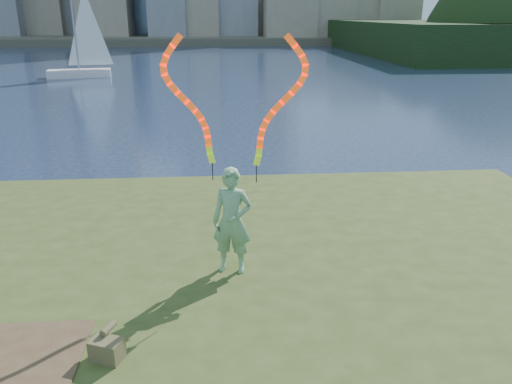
{
  "coord_description": "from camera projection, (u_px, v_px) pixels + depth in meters",
  "views": [
    {
      "loc": [
        1.21,
        -7.95,
        4.94
      ],
      "look_at": [
        1.91,
        1.0,
        1.72
      ],
      "focal_mm": 35.0,
      "sensor_mm": 36.0,
      "label": 1
    }
  ],
  "objects": [
    {
      "name": "ground",
      "position": [
        155.0,
        303.0,
        9.04
      ],
      "size": [
        320.0,
        320.0,
        0.0
      ],
      "primitive_type": "plane",
      "color": "#18253E",
      "rests_on": "ground"
    },
    {
      "name": "grassy_knoll",
      "position": [
        135.0,
        373.0,
        6.77
      ],
      "size": [
        20.0,
        18.0,
        0.8
      ],
      "color": "#354318",
      "rests_on": "ground"
    },
    {
      "name": "far_shore",
      "position": [
        209.0,
        37.0,
        98.01
      ],
      "size": [
        320.0,
        40.0,
        1.2
      ],
      "primitive_type": "cube",
      "color": "#4B4637",
      "rests_on": "ground"
    },
    {
      "name": "woman_with_ribbons",
      "position": [
        232.0,
        193.0,
        8.1
      ],
      "size": [
        2.07,
        0.67,
        4.18
      ],
      "rotation": [
        0.0,
        0.0,
        -0.25
      ],
      "color": "#156C23",
      "rests_on": "grassy_knoll"
    },
    {
      "name": "canvas_bag",
      "position": [
        107.0,
        348.0,
        6.3
      ],
      "size": [
        0.46,
        0.52,
        0.37
      ],
      "rotation": [
        0.0,
        0.0,
        -0.38
      ],
      "color": "brown",
      "rests_on": "grassy_knoll"
    },
    {
      "name": "sailboat",
      "position": [
        81.0,
        60.0,
        40.61
      ],
      "size": [
        5.31,
        2.43,
        7.97
      ],
      "rotation": [
        0.0,
        0.0,
        0.18
      ],
      "color": "white",
      "rests_on": "ground"
    }
  ]
}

